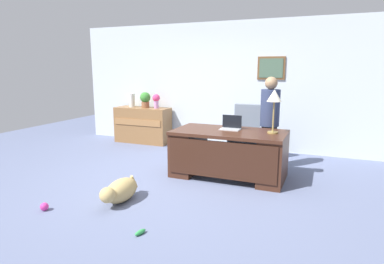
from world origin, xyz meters
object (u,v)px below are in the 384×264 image
(credenza, at_px, (143,125))
(vase_empty, at_px, (132,100))
(armchair, at_px, (248,137))
(laptop, at_px, (231,126))
(desk, at_px, (228,152))
(dog_toy_ball, at_px, (44,207))
(dog_toy_bone, at_px, (140,232))
(person_standing, at_px, (269,123))
(dog_lying, at_px, (120,191))
(potted_plant, at_px, (145,99))
(desk_lamp, at_px, (274,98))
(vase_with_flowers, at_px, (156,100))

(credenza, height_order, vase_empty, vase_empty)
(armchair, height_order, laptop, armchair)
(desk, distance_m, credenza, 3.06)
(credenza, distance_m, dog_toy_ball, 3.88)
(credenza, height_order, dog_toy_bone, credenza)
(desk, height_order, dog_toy_ball, desk)
(dog_toy_ball, height_order, dog_toy_bone, dog_toy_ball)
(person_standing, distance_m, vase_empty, 3.51)
(dog_lying, bearing_deg, armchair, 66.44)
(credenza, height_order, person_standing, person_standing)
(vase_empty, height_order, dog_toy_ball, vase_empty)
(credenza, distance_m, vase_empty, 0.63)
(person_standing, height_order, potted_plant, person_standing)
(desk_lamp, bearing_deg, vase_empty, 156.03)
(dog_lying, xyz_separation_m, dog_toy_bone, (0.69, -0.64, -0.13))
(dog_toy_ball, bearing_deg, potted_plant, 101.36)
(credenza, relative_size, dog_toy_ball, 12.81)
(desk, bearing_deg, vase_with_flowers, 142.92)
(credenza, distance_m, potted_plant, 0.62)
(armchair, bearing_deg, vase_with_flowers, 163.78)
(potted_plant, bearing_deg, dog_toy_bone, -60.59)
(credenza, height_order, armchair, armchair)
(desk_lamp, relative_size, vase_with_flowers, 2.05)
(desk, relative_size, laptop, 5.52)
(dog_toy_bone, bearing_deg, person_standing, 73.59)
(person_standing, bearing_deg, dog_toy_bone, -106.41)
(laptop, xyz_separation_m, dog_toy_bone, (-0.31, -2.34, -0.78))
(credenza, bearing_deg, dog_toy_ball, -77.40)
(dog_lying, bearing_deg, desk_lamp, 44.18)
(laptop, bearing_deg, vase_with_flowers, 145.59)
(vase_with_flowers, bearing_deg, desk_lamp, -28.60)
(laptop, bearing_deg, potted_plant, 148.78)
(person_standing, distance_m, laptop, 0.74)
(dog_toy_ball, bearing_deg, armchair, 59.74)
(desk_lamp, distance_m, potted_plant, 3.53)
(desk_lamp, xyz_separation_m, vase_with_flowers, (-2.87, 1.56, -0.26))
(armchair, relative_size, dog_lying, 1.39)
(vase_with_flowers, xyz_separation_m, dog_toy_bone, (1.88, -3.84, -0.99))
(laptop, bearing_deg, person_standing, 43.97)
(dog_lying, bearing_deg, vase_empty, 119.86)
(person_standing, bearing_deg, armchair, 143.59)
(person_standing, bearing_deg, desk_lamp, -75.81)
(armchair, height_order, dog_toy_bone, armchair)
(desk, xyz_separation_m, vase_empty, (-2.85, 1.66, 0.57))
(desk, xyz_separation_m, dog_toy_bone, (-0.32, -2.17, -0.38))
(laptop, bearing_deg, desk, -84.94)
(vase_with_flowers, height_order, dog_toy_ball, vase_with_flowers)
(desk_lamp, xyz_separation_m, potted_plant, (-3.15, 1.56, -0.26))
(person_standing, distance_m, desk_lamp, 0.76)
(credenza, xyz_separation_m, vase_with_flowers, (0.37, 0.00, 0.61))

